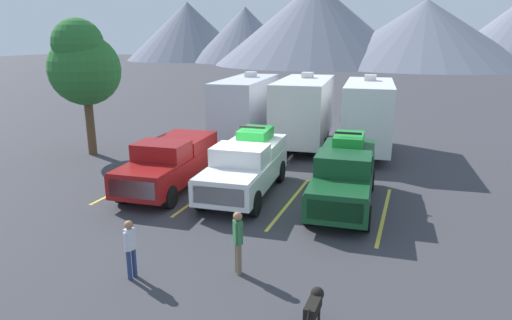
# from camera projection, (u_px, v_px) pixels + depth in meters

# --- Properties ---
(ground_plane) EXTENTS (240.00, 240.00, 0.00)m
(ground_plane) POSITION_uv_depth(u_px,v_px,m) (251.00, 194.00, 17.41)
(ground_plane) COLOR #38383D
(pickup_truck_a) EXTENTS (2.51, 5.74, 2.02)m
(pickup_truck_a) POSITION_uv_depth(u_px,v_px,m) (170.00, 162.00, 17.82)
(pickup_truck_a) COLOR maroon
(pickup_truck_a) RESTS_ON ground
(pickup_truck_b) EXTENTS (2.54, 5.88, 2.49)m
(pickup_truck_b) POSITION_uv_depth(u_px,v_px,m) (246.00, 164.00, 17.23)
(pickup_truck_b) COLOR white
(pickup_truck_b) RESTS_ON ground
(pickup_truck_c) EXTENTS (2.44, 6.01, 2.49)m
(pickup_truck_c) POSITION_uv_depth(u_px,v_px,m) (344.00, 174.00, 16.10)
(pickup_truck_c) COLOR #144723
(pickup_truck_c) RESTS_ON ground
(lot_stripe_a) EXTENTS (0.12, 5.50, 0.01)m
(lot_stripe_a) POSITION_uv_depth(u_px,v_px,m) (134.00, 183.00, 18.71)
(lot_stripe_a) COLOR gold
(lot_stripe_a) RESTS_ON ground
(lot_stripe_b) EXTENTS (0.12, 5.50, 0.01)m
(lot_stripe_b) POSITION_uv_depth(u_px,v_px,m) (207.00, 192.00, 17.60)
(lot_stripe_b) COLOR gold
(lot_stripe_b) RESTS_ON ground
(lot_stripe_c) EXTENTS (0.12, 5.50, 0.01)m
(lot_stripe_c) POSITION_uv_depth(u_px,v_px,m) (290.00, 202.00, 16.49)
(lot_stripe_c) COLOR gold
(lot_stripe_c) RESTS_ON ground
(lot_stripe_d) EXTENTS (0.12, 5.50, 0.01)m
(lot_stripe_d) POSITION_uv_depth(u_px,v_px,m) (384.00, 214.00, 15.38)
(lot_stripe_d) COLOR gold
(lot_stripe_d) RESTS_ON ground
(camper_trailer_a) EXTENTS (2.99, 8.31, 3.91)m
(camper_trailer_a) POSITION_uv_depth(u_px,v_px,m) (246.00, 106.00, 25.73)
(camper_trailer_a) COLOR silver
(camper_trailer_a) RESTS_ON ground
(camper_trailer_b) EXTENTS (3.24, 8.10, 3.98)m
(camper_trailer_b) POSITION_uv_depth(u_px,v_px,m) (304.00, 109.00, 24.45)
(camper_trailer_b) COLOR white
(camper_trailer_b) RESTS_ON ground
(camper_trailer_c) EXTENTS (2.90, 7.45, 3.99)m
(camper_trailer_c) POSITION_uv_depth(u_px,v_px,m) (368.00, 114.00, 22.80)
(camper_trailer_c) COLOR white
(camper_trailer_c) RESTS_ON ground
(person_a) EXTENTS (0.31, 0.32, 1.69)m
(person_a) POSITION_uv_depth(u_px,v_px,m) (238.00, 238.00, 11.28)
(person_a) COLOR #726047
(person_a) RESTS_ON ground
(person_b) EXTENTS (0.23, 0.34, 1.56)m
(person_b) POSITION_uv_depth(u_px,v_px,m) (130.00, 245.00, 11.08)
(person_b) COLOR navy
(person_b) RESTS_ON ground
(dog) EXTENTS (0.29, 0.97, 0.73)m
(dog) POSITION_uv_depth(u_px,v_px,m) (314.00, 304.00, 9.36)
(dog) COLOR black
(dog) RESTS_ON ground
(tree_a) EXTENTS (3.52, 3.52, 6.79)m
(tree_a) POSITION_uv_depth(u_px,v_px,m) (83.00, 64.00, 21.99)
(tree_a) COLOR brown
(tree_a) RESTS_ON ground
(mountain_ridge) EXTENTS (138.61, 47.04, 17.37)m
(mountain_ridge) POSITION_uv_depth(u_px,v_px,m) (375.00, 29.00, 96.21)
(mountain_ridge) COLOR slate
(mountain_ridge) RESTS_ON ground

